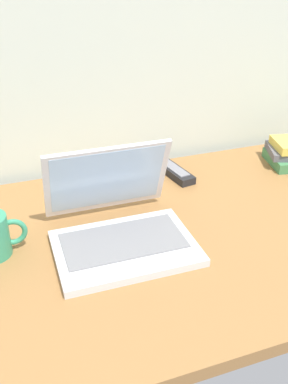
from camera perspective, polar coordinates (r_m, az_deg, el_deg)
desk at (r=1.05m, az=3.04°, el=-5.89°), size 1.60×0.76×0.03m
laptop at (r=0.99m, az=-3.36°, el=-4.08°), size 0.31×0.30×0.21m
remote_control_near at (r=1.30m, az=4.01°, el=2.71°), size 0.07×0.17×0.02m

